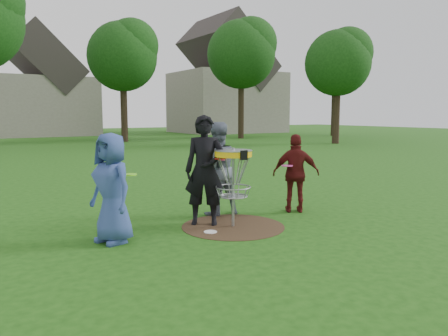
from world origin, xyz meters
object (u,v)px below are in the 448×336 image
player_black (205,170)px  player_maroon (296,173)px  player_blue (112,188)px  player_grey (217,169)px  disc_golf_basket (233,169)px

player_black → player_maroon: 2.03m
player_blue → player_black: (1.73, 0.19, 0.13)m
player_grey → player_black: bearing=49.8°
player_blue → player_maroon: player_blue is taller
player_grey → disc_golf_basket: size_ratio=1.31×
player_grey → disc_golf_basket: player_grey is taller
player_maroon → player_grey: bearing=11.8°
player_maroon → disc_golf_basket: player_maroon is taller
player_maroon → disc_golf_basket: bearing=46.3°
player_blue → player_grey: player_grey is taller
player_blue → player_grey: size_ratio=0.93×
player_maroon → player_blue: bearing=37.8°
player_blue → player_maroon: 3.75m
player_blue → player_black: size_ratio=0.87×
player_blue → player_grey: (2.31, 0.76, 0.06)m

